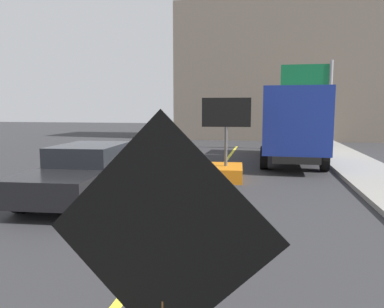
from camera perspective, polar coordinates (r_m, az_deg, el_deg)
lane_center_stripe at (r=5.60m, az=-7.64°, el=-17.59°), size 0.14×36.00×0.01m
roadwork_sign at (r=2.48m, az=-4.63°, el=-13.29°), size 1.63×0.09×2.33m
arrow_board_trailer at (r=12.18m, az=5.29°, el=-1.73°), size 1.60×1.87×2.70m
box_truck at (r=16.45m, az=15.39°, el=4.70°), size 2.64×7.66×3.13m
pickup_car at (r=10.14m, az=-15.99°, el=-2.51°), size 2.24×5.09×1.38m
highway_guide_sign at (r=21.67m, az=18.79°, el=9.56°), size 2.79×0.18×5.00m
far_building_block at (r=30.37m, az=17.00°, el=12.02°), size 19.38×6.06×10.25m
traffic_cone_near_sign at (r=4.92m, az=-3.95°, el=-17.06°), size 0.36×0.36×0.66m
traffic_cone_mid_lane at (r=6.54m, az=0.58°, el=-11.12°), size 0.36×0.36×0.60m
traffic_cone_far_lane at (r=8.80m, az=3.56°, el=-6.20°), size 0.36×0.36×0.65m
traffic_cone_curbside at (r=10.49m, az=3.53°, el=-4.19°), size 0.36×0.36×0.59m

